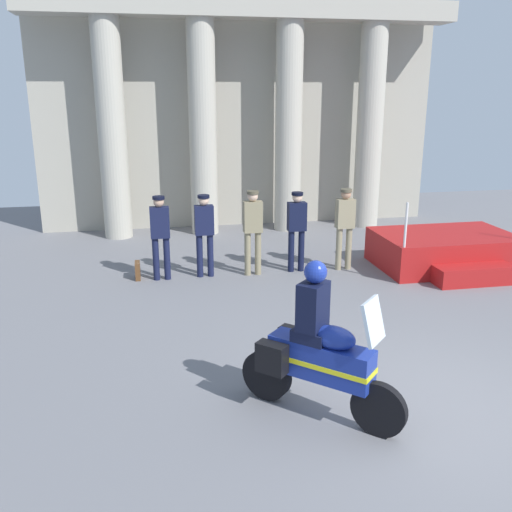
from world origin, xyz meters
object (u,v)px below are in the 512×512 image
at_px(officer_in_row_4, 345,222).
at_px(briefcase_on_ground, 138,271).
at_px(officer_in_row_1, 204,229).
at_px(officer_in_row_3, 297,225).
at_px(reviewing_stand, 446,251).
at_px(officer_in_row_2, 253,226).
at_px(motorcycle_with_rider, 315,353).
at_px(officer_in_row_0, 160,231).

height_order(officer_in_row_4, briefcase_on_ground, officer_in_row_4).
distance_m(officer_in_row_1, officer_in_row_3, 1.93).
relative_size(officer_in_row_3, briefcase_on_ground, 4.73).
bearing_deg(officer_in_row_4, officer_in_row_1, -1.87).
bearing_deg(reviewing_stand, officer_in_row_4, 172.48).
bearing_deg(officer_in_row_3, briefcase_on_ground, -1.98).
bearing_deg(reviewing_stand, officer_in_row_2, 175.99).
distance_m(officer_in_row_2, motorcycle_with_rider, 5.34).
bearing_deg(motorcycle_with_rider, officer_in_row_2, 130.79).
relative_size(reviewing_stand, officer_in_row_0, 1.69).
relative_size(officer_in_row_1, officer_in_row_3, 1.00).
xyz_separation_m(officer_in_row_0, motorcycle_with_rider, (1.61, -5.37, -0.22)).
xyz_separation_m(reviewing_stand, officer_in_row_0, (-6.09, 0.34, 0.66)).
distance_m(reviewing_stand, officer_in_row_4, 2.35).
distance_m(officer_in_row_4, motorcycle_with_rider, 5.78).
height_order(officer_in_row_3, briefcase_on_ground, officer_in_row_3).
height_order(reviewing_stand, officer_in_row_3, officer_in_row_3).
distance_m(motorcycle_with_rider, briefcase_on_ground, 5.91).
height_order(officer_in_row_0, officer_in_row_1, officer_in_row_0).
bearing_deg(motorcycle_with_rider, officer_in_row_0, 150.34).
distance_m(officer_in_row_1, motorcycle_with_rider, 5.45).
height_order(officer_in_row_0, motorcycle_with_rider, motorcycle_with_rider).
relative_size(officer_in_row_2, officer_in_row_4, 1.01).
bearing_deg(briefcase_on_ground, officer_in_row_3, -1.64).
bearing_deg(officer_in_row_1, officer_in_row_0, 1.87).
bearing_deg(officer_in_row_1, motorcycle_with_rider, 97.27).
relative_size(reviewing_stand, motorcycle_with_rider, 1.53).
distance_m(officer_in_row_2, briefcase_on_ground, 2.52).
bearing_deg(officer_in_row_2, motorcycle_with_rider, 86.81).
bearing_deg(briefcase_on_ground, officer_in_row_4, -2.16).
bearing_deg(officer_in_row_4, motorcycle_with_rider, 66.78).
distance_m(officer_in_row_2, officer_in_row_3, 0.95).
bearing_deg(officer_in_row_2, officer_in_row_1, -4.89).
xyz_separation_m(officer_in_row_2, briefcase_on_ground, (-2.36, 0.16, -0.87)).
relative_size(officer_in_row_2, officer_in_row_3, 1.04).
xyz_separation_m(officer_in_row_0, officer_in_row_4, (3.86, -0.04, 0.02)).
height_order(reviewing_stand, officer_in_row_0, officer_in_row_0).
distance_m(officer_in_row_0, motorcycle_with_rider, 5.61).
distance_m(reviewing_stand, officer_in_row_2, 4.28).
distance_m(officer_in_row_0, briefcase_on_ground, 0.97).
distance_m(officer_in_row_3, motorcycle_with_rider, 5.53).
xyz_separation_m(officer_in_row_2, motorcycle_with_rider, (-0.27, -5.32, -0.25)).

